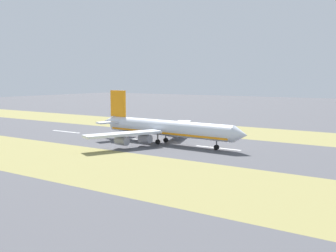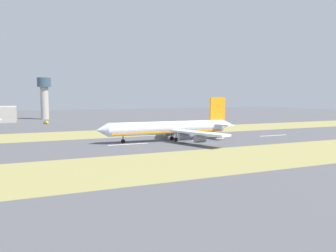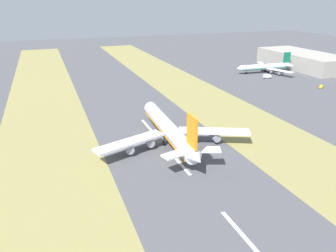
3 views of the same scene
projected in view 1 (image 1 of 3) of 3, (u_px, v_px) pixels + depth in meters
name	position (u px, v px, depth m)	size (l,w,h in m)	color
ground_plane	(175.00, 143.00, 153.12)	(800.00, 800.00, 0.00)	#4C4C51
grass_median_west	(225.00, 131.00, 190.43)	(40.00, 600.00, 0.01)	olive
grass_median_east	(94.00, 164.00, 115.82)	(40.00, 600.00, 0.01)	olive
centreline_dash_near	(66.00, 132.00, 186.77)	(1.20, 18.00, 0.01)	silver
centreline_dash_mid	(132.00, 139.00, 164.93)	(1.20, 18.00, 0.01)	silver
centreline_dash_far	(218.00, 148.00, 143.09)	(1.20, 18.00, 0.01)	silver
airplane_main_jet	(164.00, 128.00, 152.11)	(64.07, 67.18, 20.20)	silver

